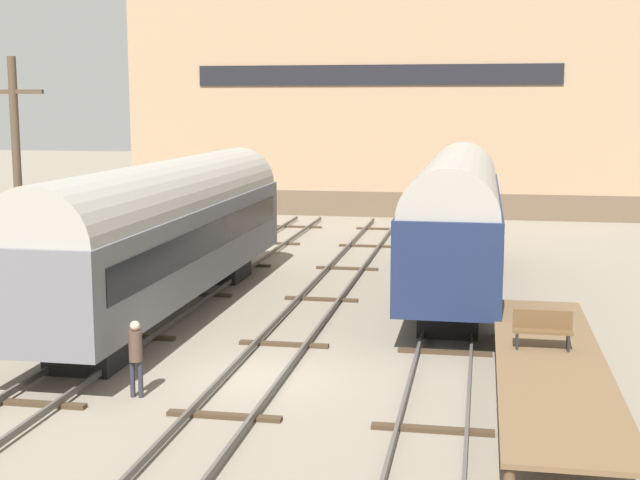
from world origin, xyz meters
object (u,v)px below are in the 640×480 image
object	(u,v)px
train_car_navy	(457,214)
person_worker	(136,351)
bench	(543,328)
train_car_grey	(168,228)
utility_pole	(18,196)

from	to	relation	value
train_car_navy	person_worker	bearing A→B (deg)	-117.84
train_car_navy	bench	world-z (taller)	train_car_navy
train_car_navy	train_car_grey	xyz separation A→B (m)	(-9.15, -5.03, -0.06)
train_car_navy	bench	distance (m)	11.38
train_car_navy	person_worker	distance (m)	15.10
utility_pole	train_car_navy	bearing A→B (deg)	36.57
train_car_grey	person_worker	xyz separation A→B (m)	(2.14, -8.23, -1.73)
train_car_navy	train_car_grey	bearing A→B (deg)	-151.19
train_car_grey	person_worker	size ratio (longest dim) A/B	9.80
train_car_navy	person_worker	world-z (taller)	train_car_navy
train_car_navy	train_car_grey	world-z (taller)	train_car_navy
person_worker	utility_pole	distance (m)	7.37
train_car_grey	utility_pole	distance (m)	5.18
train_car_grey	utility_pole	size ratio (longest dim) A/B	2.22
bench	person_worker	world-z (taller)	bench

